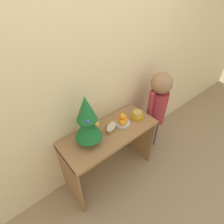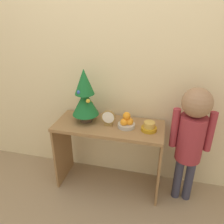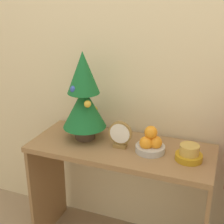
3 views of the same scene
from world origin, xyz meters
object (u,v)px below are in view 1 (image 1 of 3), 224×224
Objects in this scene: fruit_bowl at (122,121)px; desk_clock at (110,127)px; mini_tree at (87,121)px; singing_bowl at (137,115)px; child_figure at (158,103)px.

desk_clock is (-0.17, -0.01, 0.02)m from fruit_bowl.
mini_tree is 3.69× the size of singing_bowl.
singing_bowl is 0.91× the size of desk_clock.
fruit_bowl is at bearing 178.61° from child_figure.
desk_clock is (0.23, -0.04, -0.18)m from mini_tree.
child_figure reaches higher than desk_clock.
desk_clock is (-0.38, 0.01, 0.04)m from singing_bowl.
singing_bowl is at bearing -179.33° from child_figure.
desk_clock is at bearing 179.01° from singing_bowl.
singing_bowl is at bearing -0.99° from desk_clock.
fruit_bowl is 0.57m from child_figure.
mini_tree is at bearing 176.43° from fruit_bowl.
mini_tree is at bearing 175.94° from singing_bowl.
child_figure is (0.36, 0.00, -0.01)m from singing_bowl.
mini_tree is 0.29m from desk_clock.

